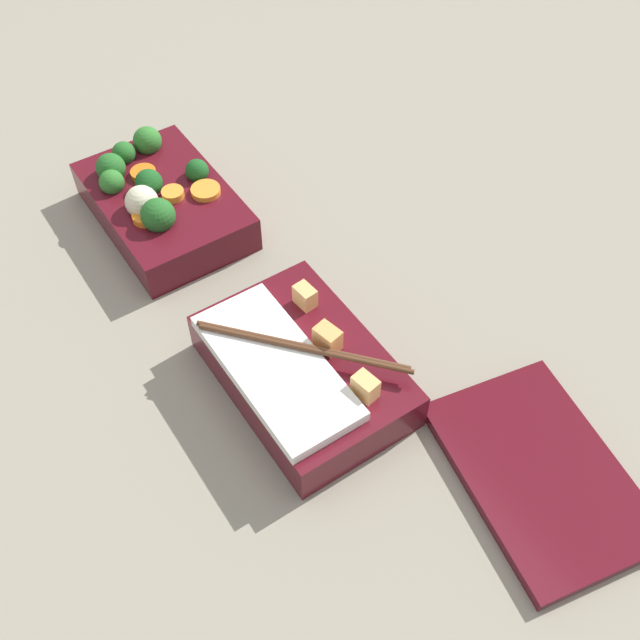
# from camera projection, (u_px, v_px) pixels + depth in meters

# --- Properties ---
(ground_plane) EXTENTS (3.00, 3.00, 0.00)m
(ground_plane) POSITION_uv_depth(u_px,v_px,m) (231.00, 291.00, 0.81)
(ground_plane) COLOR gray
(bento_tray_vegetable) EXTENTS (0.21, 0.14, 0.07)m
(bento_tray_vegetable) POSITION_uv_depth(u_px,v_px,m) (161.00, 201.00, 0.86)
(bento_tray_vegetable) COLOR #510F19
(bento_tray_vegetable) RESTS_ON ground_plane
(bento_tray_rice) EXTENTS (0.21, 0.14, 0.07)m
(bento_tray_rice) POSITION_uv_depth(u_px,v_px,m) (301.00, 369.00, 0.71)
(bento_tray_rice) COLOR #510F19
(bento_tray_rice) RESTS_ON ground_plane
(bento_lid) EXTENTS (0.22, 0.17, 0.01)m
(bento_lid) POSITION_uv_depth(u_px,v_px,m) (540.00, 473.00, 0.66)
(bento_lid) COLOR #510F19
(bento_lid) RESTS_ON ground_plane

